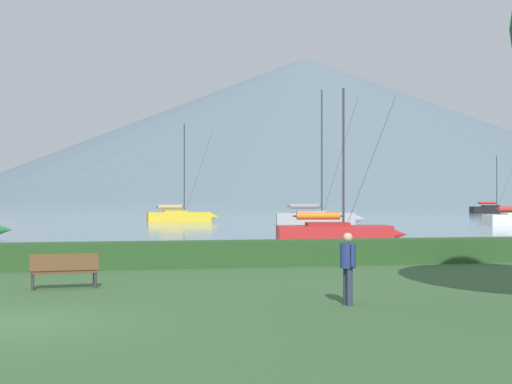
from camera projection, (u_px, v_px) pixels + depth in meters
name	position (u px, v px, depth m)	size (l,w,h in m)	color
ground_plane	(4.00, 325.00, 14.77)	(1000.00, 1000.00, 0.00)	#385B33
harbor_water	(92.00, 208.00, 149.06)	(320.00, 246.00, 0.00)	gray
hedge_line	(46.00, 256.00, 25.55)	(80.00, 1.20, 0.90)	#284C23
sailboat_slip_0	(494.00, 209.00, 104.45)	(7.03, 2.81, 7.91)	black
sailboat_slip_3	(180.00, 216.00, 71.14)	(6.78, 2.18, 9.19)	gold
sailboat_slip_5	(336.00, 233.00, 39.49)	(6.89, 2.77, 8.05)	red
sailboat_slip_7	(316.00, 217.00, 64.02)	(7.63, 3.44, 11.33)	#9E9EA3
park_bench_under_tree	(64.00, 269.00, 20.35)	(1.81, 0.63, 0.95)	brown
person_seated_viewer	(348.00, 262.00, 17.35)	(0.36, 0.57, 1.65)	#2D3347
distant_hill_west_ridge	(305.00, 129.00, 368.04)	(336.81, 336.81, 68.42)	slate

